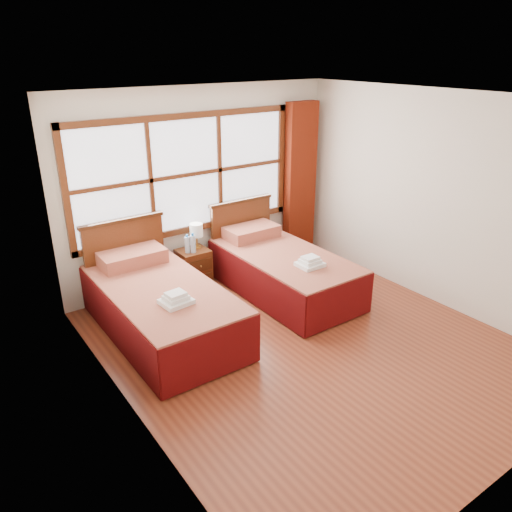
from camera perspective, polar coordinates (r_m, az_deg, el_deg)
floor at (r=5.62m, az=6.02°, el=-9.96°), size 4.50×4.50×0.00m
ceiling at (r=4.75m, az=7.36°, el=17.45°), size 4.50×4.50×0.00m
wall_back at (r=6.79m, az=-6.17°, el=7.93°), size 4.00×0.00×4.00m
wall_left at (r=4.08m, az=-14.95°, el=-3.14°), size 0.00×4.50×4.50m
wall_right at (r=6.49m, az=20.01°, el=5.98°), size 0.00×4.50×4.50m
window at (r=6.60m, az=-7.99°, el=9.19°), size 3.16×0.06×1.56m
curtain at (r=7.60m, az=5.05°, el=8.57°), size 0.50×0.16×2.30m
bed_left at (r=5.76m, az=-10.92°, el=-5.51°), size 1.13×2.19×1.10m
bed_right at (r=6.58m, az=2.92°, el=-1.52°), size 1.08×2.10×1.05m
nightstand at (r=6.78m, az=-7.10°, el=-1.42°), size 0.40×0.40×0.53m
towels_left at (r=5.20m, az=-9.13°, el=-4.90°), size 0.33×0.29×0.13m
towels_right at (r=6.09m, az=6.20°, el=-0.73°), size 0.31×0.27×0.13m
lamp at (r=6.68m, az=-6.84°, el=2.88°), size 0.17×0.17×0.34m
bottle_near at (r=6.57m, az=-7.86°, el=1.30°), size 0.07×0.07×0.25m
bottle_far at (r=6.56m, az=-7.22°, el=1.41°), size 0.07×0.07×0.27m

